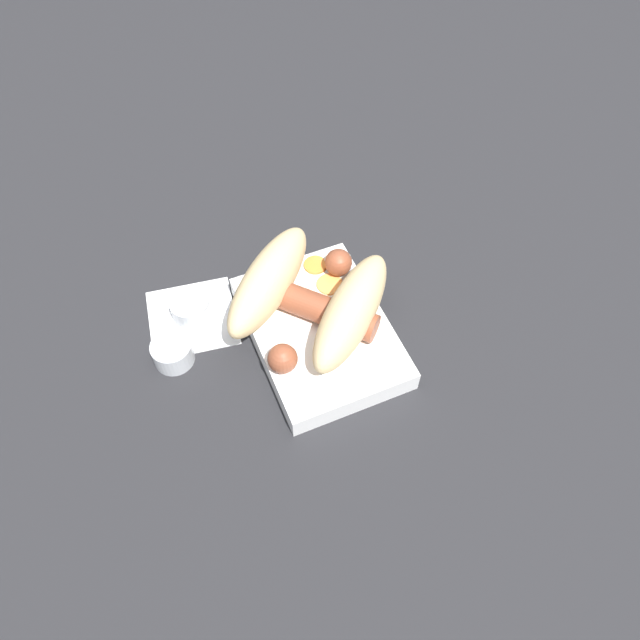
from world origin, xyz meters
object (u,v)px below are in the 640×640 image
object	(u,v)px
food_tray	(320,332)
bread_roll	(309,296)
condiment_cup_near	(191,310)
condiment_cup_far	(173,353)
sausage	(312,308)

from	to	relation	value
food_tray	bread_roll	distance (m)	0.05
condiment_cup_near	condiment_cup_far	distance (m)	0.07
bread_roll	sausage	world-z (taller)	bread_roll
food_tray	condiment_cup_near	size ratio (longest dim) A/B	4.48
sausage	condiment_cup_near	world-z (taller)	sausage
food_tray	bread_roll	world-z (taller)	bread_roll
bread_roll	condiment_cup_far	xyz separation A→B (m)	(0.02, 0.17, -0.05)
sausage	condiment_cup_far	bearing A→B (deg)	81.13
sausage	food_tray	bearing A→B (deg)	-165.64
condiment_cup_near	condiment_cup_far	world-z (taller)	same
food_tray	condiment_cup_far	world-z (taller)	same
bread_roll	condiment_cup_near	distance (m)	0.16
food_tray	bread_roll	size ratio (longest dim) A/B	0.91
condiment_cup_far	bread_roll	bearing A→B (deg)	-96.36
bread_roll	condiment_cup_far	world-z (taller)	bread_roll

